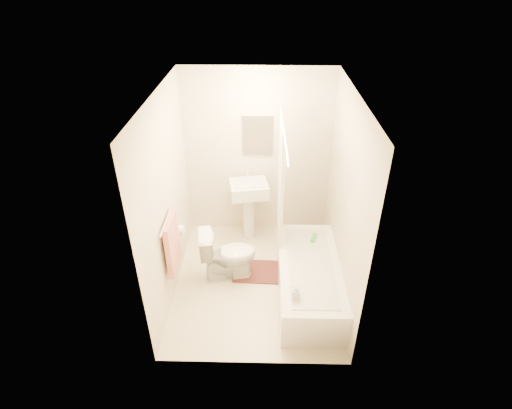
{
  "coord_description": "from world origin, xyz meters",
  "views": [
    {
      "loc": [
        0.09,
        -3.79,
        3.54
      ],
      "look_at": [
        0.0,
        0.25,
        1.0
      ],
      "focal_mm": 28.0,
      "sensor_mm": 36.0,
      "label": 1
    }
  ],
  "objects_px": {
    "sink": "(249,208)",
    "toilet": "(228,255)",
    "bathtub": "(309,279)",
    "bath_mat": "(256,271)",
    "soap_bottle": "(296,292)"
  },
  "relations": [
    {
      "from": "toilet",
      "to": "bathtub",
      "type": "relative_size",
      "value": 0.43
    },
    {
      "from": "bathtub",
      "to": "bath_mat",
      "type": "distance_m",
      "value": 0.77
    },
    {
      "from": "sink",
      "to": "bath_mat",
      "type": "relative_size",
      "value": 1.67
    },
    {
      "from": "toilet",
      "to": "bath_mat",
      "type": "relative_size",
      "value": 1.18
    },
    {
      "from": "toilet",
      "to": "bath_mat",
      "type": "bearing_deg",
      "value": -88.08
    },
    {
      "from": "toilet",
      "to": "bathtub",
      "type": "height_order",
      "value": "toilet"
    },
    {
      "from": "soap_bottle",
      "to": "bathtub",
      "type": "bearing_deg",
      "value": 69.57
    },
    {
      "from": "toilet",
      "to": "bathtub",
      "type": "distance_m",
      "value": 1.04
    },
    {
      "from": "bathtub",
      "to": "bath_mat",
      "type": "relative_size",
      "value": 2.73
    },
    {
      "from": "bath_mat",
      "to": "soap_bottle",
      "type": "bearing_deg",
      "value": -64.58
    },
    {
      "from": "sink",
      "to": "bath_mat",
      "type": "bearing_deg",
      "value": -90.88
    },
    {
      "from": "bathtub",
      "to": "soap_bottle",
      "type": "relative_size",
      "value": 9.23
    },
    {
      "from": "sink",
      "to": "bathtub",
      "type": "xyz_separation_m",
      "value": [
        0.76,
        -1.15,
        -0.27
      ]
    },
    {
      "from": "bath_mat",
      "to": "soap_bottle",
      "type": "height_order",
      "value": "soap_bottle"
    },
    {
      "from": "sink",
      "to": "toilet",
      "type": "bearing_deg",
      "value": -115.19
    }
  ]
}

